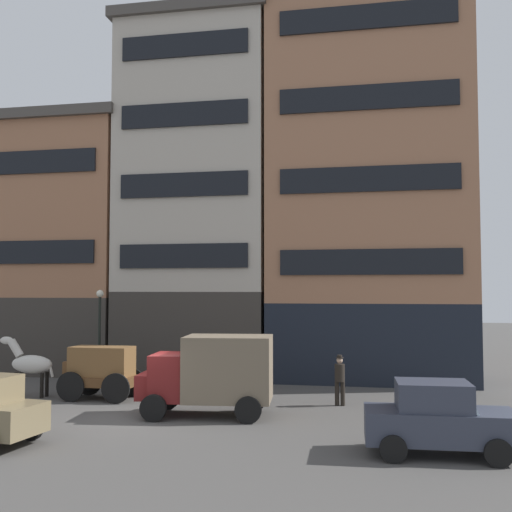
{
  "coord_description": "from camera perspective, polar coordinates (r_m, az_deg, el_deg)",
  "views": [
    {
      "loc": [
        7.45,
        -18.48,
        4.16
      ],
      "look_at": [
        3.56,
        2.04,
        5.31
      ],
      "focal_mm": 42.23,
      "sensor_mm": 36.0,
      "label": 1
    }
  ],
  "objects": [
    {
      "name": "building_center_right",
      "position": [
        29.13,
        10.59,
        6.9
      ],
      "size": [
        9.63,
        5.58,
        18.34
      ],
      "color": "black",
      "rests_on": "ground_plane"
    },
    {
      "name": "ground_plane",
      "position": [
        20.36,
        -11.36,
        -14.87
      ],
      "size": [
        120.0,
        120.0,
        0.0
      ],
      "primitive_type": "plane",
      "color": "#4C4947"
    },
    {
      "name": "building_center_left",
      "position": [
        30.23,
        -5.42,
        5.75
      ],
      "size": [
        7.67,
        5.58,
        17.55
      ],
      "color": "#38332D",
      "rests_on": "ground_plane"
    },
    {
      "name": "delivery_truck_near",
      "position": [
        20.15,
        -4.3,
        -10.94
      ],
      "size": [
        4.49,
        2.48,
        2.62
      ],
      "color": "maroon",
      "rests_on": "ground_plane"
    },
    {
      "name": "streetlamp_curbside",
      "position": [
        27.25,
        -14.6,
        -6.17
      ],
      "size": [
        0.32,
        0.32,
        4.12
      ],
      "color": "black",
      "rests_on": "ground_plane"
    },
    {
      "name": "draft_horse",
      "position": [
        25.26,
        -20.66,
        -9.51
      ],
      "size": [
        2.35,
        0.63,
        2.3
      ],
      "color": "beige",
      "rests_on": "ground_plane"
    },
    {
      "name": "sedan_dark",
      "position": [
        16.27,
        16.87,
        -14.52
      ],
      "size": [
        3.75,
        1.96,
        1.83
      ],
      "color": "#333847",
      "rests_on": "ground_plane"
    },
    {
      "name": "cargo_wagon",
      "position": [
        23.88,
        -14.51,
        -10.29
      ],
      "size": [
        2.93,
        1.56,
        1.98
      ],
      "color": "brown",
      "rests_on": "ground_plane"
    },
    {
      "name": "pedestrian_officer",
      "position": [
        22.15,
        7.94,
        -11.36
      ],
      "size": [
        0.45,
        0.45,
        1.79
      ],
      "color": "black",
      "rests_on": "ground_plane"
    },
    {
      "name": "building_far_left",
      "position": [
        32.82,
        -17.99,
        1.12
      ],
      "size": [
        7.87,
        5.58,
        12.93
      ],
      "color": "#38332D",
      "rests_on": "ground_plane"
    }
  ]
}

